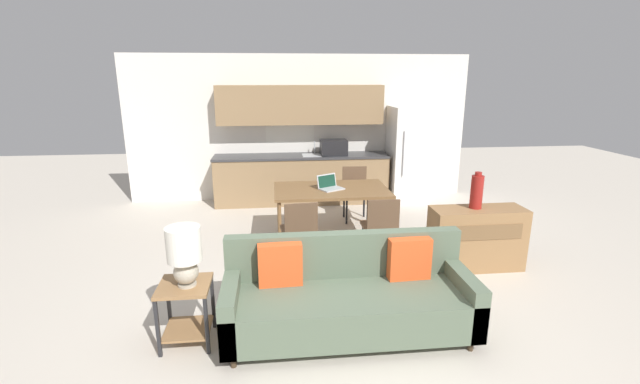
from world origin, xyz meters
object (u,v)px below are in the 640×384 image
at_px(dining_table, 331,193).
at_px(dining_chair_near_left, 300,229).
at_px(dining_chair_near_right, 380,225).
at_px(vase, 477,191).
at_px(couch, 348,297).
at_px(table_lamp, 184,252).
at_px(refrigerator, 408,154).
at_px(credenza, 476,238).
at_px(laptop, 329,185).
at_px(dining_chair_far_right, 355,190).
at_px(side_table, 186,303).

bearing_deg(dining_table, dining_chair_near_left, -119.79).
bearing_deg(dining_chair_near_right, dining_chair_near_left, 2.74).
bearing_deg(vase, couch, -145.23).
bearing_deg(table_lamp, refrigerator, 52.19).
bearing_deg(credenza, laptop, 146.13).
height_order(refrigerator, dining_table, refrigerator).
bearing_deg(dining_table, vase, -34.49).
bearing_deg(vase, table_lamp, -158.58).
distance_m(dining_chair_near_right, laptop, 1.05).
height_order(dining_table, table_lamp, table_lamp).
distance_m(credenza, dining_chair_far_right, 2.30).
relative_size(dining_chair_far_right, laptop, 2.14).
height_order(side_table, dining_chair_near_right, dining_chair_near_right).
relative_size(refrigerator, dining_chair_far_right, 2.05).
bearing_deg(refrigerator, dining_chair_far_right, -139.70).
height_order(couch, side_table, couch).
relative_size(dining_table, dining_chair_near_left, 1.86).
relative_size(vase, dining_chair_near_right, 0.52).
bearing_deg(dining_chair_near_left, table_lamp, 47.83).
bearing_deg(laptop, couch, -122.40).
relative_size(couch, credenza, 1.98).
bearing_deg(couch, vase, 34.77).
distance_m(dining_table, credenza, 2.03).
xyz_separation_m(dining_chair_far_right, dining_chair_near_right, (-0.00, -1.71, 0.00)).
bearing_deg(couch, laptop, 86.82).
bearing_deg(refrigerator, couch, -113.88).
height_order(refrigerator, side_table, refrigerator).
bearing_deg(side_table, table_lamp, -32.60).
bearing_deg(couch, dining_chair_near_left, 103.72).
bearing_deg(refrigerator, credenza, -90.97).
height_order(refrigerator, dining_chair_near_left, refrigerator).
bearing_deg(side_table, dining_chair_near_left, 52.94).
xyz_separation_m(credenza, dining_chair_near_right, (-1.14, 0.28, 0.12)).
xyz_separation_m(side_table, dining_chair_near_left, (1.09, 1.45, 0.12)).
xyz_separation_m(credenza, vase, (-0.04, 0.03, 0.59)).
distance_m(table_lamp, dining_chair_far_right, 3.85).
bearing_deg(vase, refrigerator, 88.24).
relative_size(dining_table, table_lamp, 3.03).
relative_size(refrigerator, laptop, 4.39).
bearing_deg(refrigerator, laptop, -132.73).
relative_size(side_table, dining_chair_near_left, 0.65).
bearing_deg(dining_chair_near_left, credenza, 167.25).
bearing_deg(table_lamp, dining_chair_near_right, 35.83).
distance_m(vase, dining_chair_far_right, 2.30).
distance_m(refrigerator, couch, 4.62).
bearing_deg(dining_table, side_table, -124.44).
bearing_deg(dining_chair_near_left, dining_chair_far_right, -126.67).
relative_size(dining_chair_far_right, dining_chair_near_right, 1.00).
bearing_deg(side_table, credenza, 20.28).
distance_m(side_table, dining_chair_far_right, 3.84).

